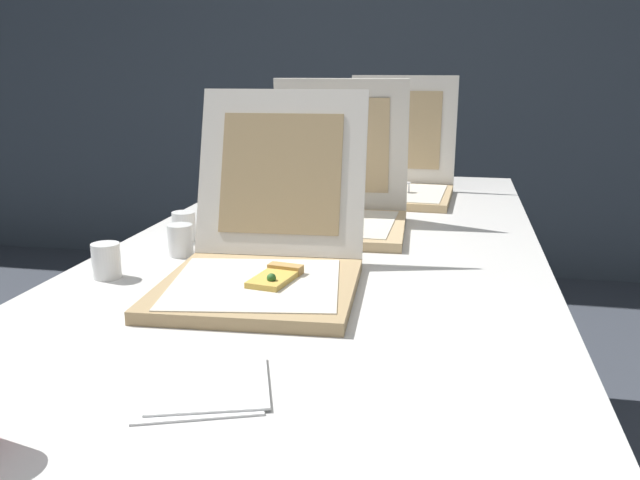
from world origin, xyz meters
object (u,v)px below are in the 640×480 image
(pizza_box_front, at_px, (264,259))
(cup_white_near_left, at_px, (106,261))
(cup_white_near_center, at_px, (180,240))
(cup_white_mid, at_px, (184,226))
(napkin_pile, at_px, (204,386))
(pizza_box_back, at_px, (395,179))
(table, at_px, (325,270))
(cup_white_far, at_px, (264,199))
(pizza_box_middle, at_px, (335,208))

(pizza_box_front, height_order, cup_white_near_left, pizza_box_front)
(cup_white_near_left, xyz_separation_m, cup_white_near_center, (0.07, 0.17, 0.00))
(cup_white_mid, bearing_deg, pizza_box_front, -45.47)
(pizza_box_front, relative_size, napkin_pile, 2.39)
(pizza_box_front, bearing_deg, pizza_box_back, 76.84)
(cup_white_near_center, bearing_deg, napkin_pile, -64.39)
(table, bearing_deg, cup_white_near_center, -158.15)
(pizza_box_back, bearing_deg, cup_white_far, -138.16)
(table, relative_size, cup_white_near_center, 31.56)
(cup_white_mid, bearing_deg, napkin_pile, -65.45)
(cup_white_far, height_order, cup_white_mid, same)
(pizza_box_middle, xyz_separation_m, napkin_pile, (-0.01, -0.85, -0.05))
(pizza_box_middle, relative_size, cup_white_near_center, 5.38)
(table, xyz_separation_m, cup_white_near_left, (-0.36, -0.28, 0.08))
(pizza_box_middle, relative_size, cup_white_mid, 5.38)
(cup_white_near_center, bearing_deg, pizza_box_front, -34.41)
(table, height_order, pizza_box_front, pizza_box_front)
(table, relative_size, cup_white_near_left, 31.56)
(pizza_box_front, bearing_deg, table, 74.06)
(cup_white_far, bearing_deg, pizza_box_middle, -36.11)
(pizza_box_back, xyz_separation_m, cup_white_near_center, (-0.38, -0.74, -0.02))
(pizza_box_back, bearing_deg, cup_white_mid, -121.62)
(table, height_order, pizza_box_middle, pizza_box_middle)
(cup_white_near_center, bearing_deg, cup_white_near_left, -113.69)
(pizza_box_middle, xyz_separation_m, pizza_box_back, (0.10, 0.44, -0.00))
(cup_white_near_left, bearing_deg, cup_white_mid, 83.29)
(cup_white_far, bearing_deg, pizza_box_front, -73.67)
(pizza_box_back, distance_m, cup_white_mid, 0.75)
(table, distance_m, cup_white_mid, 0.34)
(pizza_box_back, distance_m, napkin_pile, 1.30)
(table, xyz_separation_m, napkin_pile, (-0.02, -0.67, 0.05))
(pizza_box_front, height_order, cup_white_mid, pizza_box_front)
(pizza_box_middle, distance_m, napkin_pile, 0.85)
(pizza_box_back, bearing_deg, pizza_box_front, -97.33)
(pizza_box_middle, height_order, cup_white_near_center, pizza_box_middle)
(cup_white_far, relative_size, cup_white_mid, 1.00)
(cup_white_far, xyz_separation_m, cup_white_mid, (-0.09, -0.35, 0.00))
(pizza_box_middle, bearing_deg, cup_white_near_center, -135.56)
(cup_white_near_left, height_order, napkin_pile, cup_white_near_left)
(table, xyz_separation_m, cup_white_far, (-0.24, 0.35, 0.08))
(cup_white_far, distance_m, napkin_pile, 1.04)
(table, relative_size, napkin_pile, 10.58)
(cup_white_mid, bearing_deg, pizza_box_middle, 29.83)
(table, xyz_separation_m, pizza_box_middle, (-0.01, 0.18, 0.10))
(cup_white_far, distance_m, cup_white_near_left, 0.64)
(cup_white_far, height_order, cup_white_near_center, same)
(cup_white_mid, bearing_deg, cup_white_far, 76.17)
(pizza_box_back, relative_size, cup_white_near_left, 5.84)
(napkin_pile, bearing_deg, table, 88.19)
(pizza_box_front, xyz_separation_m, cup_white_near_center, (-0.23, 0.15, -0.02))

